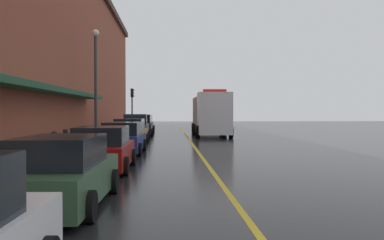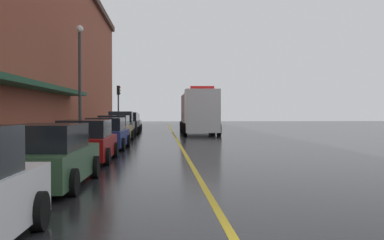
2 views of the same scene
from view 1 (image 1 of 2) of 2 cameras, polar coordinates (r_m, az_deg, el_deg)
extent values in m
plane|color=black|center=(29.02, -0.09, -3.03)|extent=(112.00, 112.00, 0.00)
cube|color=gray|center=(29.34, -12.29, -2.86)|extent=(2.40, 70.00, 0.15)
cube|color=gold|center=(29.02, -0.09, -3.02)|extent=(0.16, 70.00, 0.01)
cube|color=brown|center=(30.04, -23.57, 9.30)|extent=(8.97, 64.00, 12.85)
cube|color=#19472D|center=(20.61, -18.07, 3.78)|extent=(1.20, 22.40, 0.24)
cube|color=#2D5133|center=(10.29, -16.68, -7.78)|extent=(1.93, 4.84, 0.79)
cube|color=black|center=(9.97, -17.07, -3.93)|extent=(1.69, 2.68, 0.64)
cylinder|color=black|center=(11.98, -19.00, -7.72)|extent=(0.24, 0.65, 0.64)
cylinder|color=black|center=(11.57, -10.35, -7.99)|extent=(0.24, 0.65, 0.64)
cylinder|color=black|center=(8.70, -13.42, -11.09)|extent=(0.24, 0.65, 0.64)
cube|color=maroon|center=(16.08, -11.68, -4.50)|extent=(1.92, 4.51, 0.78)
cube|color=black|center=(15.80, -11.82, -2.02)|extent=(1.71, 2.49, 0.64)
cylinder|color=black|center=(17.63, -14.01, -4.81)|extent=(0.23, 0.64, 0.64)
cylinder|color=black|center=(17.36, -7.85, -4.88)|extent=(0.23, 0.64, 0.64)
cylinder|color=black|center=(14.93, -16.13, -5.92)|extent=(0.23, 0.64, 0.64)
cylinder|color=black|center=(14.61, -8.85, -6.05)|extent=(0.23, 0.64, 0.64)
cube|color=navy|center=(22.06, -9.13, -2.93)|extent=(2.03, 4.32, 0.78)
cube|color=black|center=(21.81, -9.22, -1.12)|extent=(1.78, 2.40, 0.64)
cylinder|color=black|center=(23.53, -11.00, -3.28)|extent=(0.24, 0.65, 0.64)
cylinder|color=black|center=(23.29, -6.36, -3.31)|extent=(0.24, 0.65, 0.64)
cylinder|color=black|center=(20.94, -12.22, -3.84)|extent=(0.24, 0.65, 0.64)
cylinder|color=black|center=(20.66, -7.00, -3.89)|extent=(0.24, 0.65, 0.64)
cube|color=#A5844C|center=(27.69, -8.21, -2.04)|extent=(1.98, 4.46, 0.82)
cube|color=black|center=(27.44, -8.27, -0.52)|extent=(1.75, 2.47, 0.67)
cylinder|color=black|center=(29.18, -9.77, -2.39)|extent=(0.24, 0.65, 0.64)
cylinder|color=black|center=(28.98, -6.04, -2.41)|extent=(0.24, 0.65, 0.64)
cylinder|color=black|center=(26.48, -10.59, -2.77)|extent=(0.24, 0.65, 0.64)
cylinder|color=black|center=(26.26, -6.47, -2.79)|extent=(0.24, 0.65, 0.64)
cube|color=#595B60|center=(32.82, -7.43, -1.40)|extent=(1.89, 4.36, 0.95)
cube|color=black|center=(32.58, -7.46, 0.10)|extent=(1.68, 2.41, 0.78)
cylinder|color=black|center=(34.24, -8.84, -1.85)|extent=(0.23, 0.64, 0.64)
cylinder|color=black|center=(34.14, -5.76, -1.85)|extent=(0.23, 0.64, 0.64)
cylinder|color=black|center=(31.57, -9.24, -2.11)|extent=(0.23, 0.64, 0.64)
cylinder|color=black|center=(31.46, -5.89, -2.11)|extent=(0.23, 0.64, 0.64)
cube|color=black|center=(38.09, -6.73, -1.06)|extent=(1.88, 4.68, 0.90)
cube|color=black|center=(37.83, -6.76, 0.17)|extent=(1.69, 2.57, 0.74)
cylinder|color=black|center=(39.62, -7.96, -1.42)|extent=(0.22, 0.64, 0.64)
cylinder|color=black|center=(39.50, -5.23, -1.42)|extent=(0.22, 0.64, 0.64)
cylinder|color=black|center=(36.74, -8.35, -1.63)|extent=(0.22, 0.64, 0.64)
cylinder|color=black|center=(36.61, -5.41, -1.64)|extent=(0.22, 0.64, 0.64)
cube|color=silver|center=(44.34, -6.36, -0.79)|extent=(1.87, 4.51, 0.82)
cube|color=black|center=(44.09, -6.39, 0.17)|extent=(1.64, 2.49, 0.67)
cylinder|color=black|center=(45.80, -7.32, -1.06)|extent=(0.24, 0.65, 0.64)
cylinder|color=black|center=(45.66, -5.11, -1.06)|extent=(0.24, 0.65, 0.64)
cylinder|color=black|center=(43.05, -7.68, -1.21)|extent=(0.24, 0.65, 0.64)
cylinder|color=black|center=(42.91, -5.33, -1.21)|extent=(0.24, 0.65, 0.64)
cube|color=silver|center=(33.77, 3.00, 0.88)|extent=(2.60, 2.53, 3.29)
cube|color=silver|center=(38.44, 2.27, 0.73)|extent=(2.61, 6.14, 3.03)
cube|color=red|center=(33.80, 3.01, 3.87)|extent=(1.81, 0.61, 0.24)
cylinder|color=black|center=(34.06, 5.17, -1.55)|extent=(0.30, 1.00, 1.00)
cylinder|color=black|center=(33.79, 0.78, -1.57)|extent=(0.30, 1.00, 1.00)
cylinder|color=black|center=(37.85, 4.35, -1.27)|extent=(0.30, 1.00, 1.00)
cylinder|color=black|center=(37.61, 0.39, -1.28)|extent=(0.30, 1.00, 1.00)
cylinder|color=black|center=(40.31, 3.90, -1.11)|extent=(0.30, 1.00, 1.00)
cylinder|color=black|center=(40.08, 0.18, -1.12)|extent=(0.30, 1.00, 1.00)
cylinder|color=#4C4C51|center=(19.07, -14.64, -3.29)|extent=(0.07, 0.07, 1.05)
cube|color=black|center=(19.03, -14.65, -1.29)|extent=(0.14, 0.18, 0.28)
cylinder|color=#4C4C51|center=(16.56, -16.41, -3.99)|extent=(0.07, 0.07, 1.05)
cube|color=black|center=(16.51, -16.42, -1.69)|extent=(0.14, 0.18, 0.28)
cylinder|color=#4C4C51|center=(15.03, -17.78, -4.53)|extent=(0.07, 0.07, 1.05)
cube|color=black|center=(14.98, -17.80, -1.99)|extent=(0.14, 0.18, 0.28)
cylinder|color=#33383D|center=(26.80, -12.63, 3.86)|extent=(0.18, 0.18, 6.50)
sphere|color=white|center=(27.18, -12.66, 11.19)|extent=(0.44, 0.44, 0.44)
cylinder|color=#232326|center=(45.23, -7.94, 0.85)|extent=(0.14, 0.14, 3.40)
cube|color=black|center=(45.27, -7.95, 3.57)|extent=(0.28, 0.36, 0.90)
sphere|color=red|center=(45.27, -7.75, 3.95)|extent=(0.16, 0.16, 0.16)
sphere|color=gold|center=(45.26, -7.74, 3.57)|extent=(0.16, 0.16, 0.16)
sphere|color=green|center=(45.24, -7.74, 3.20)|extent=(0.16, 0.16, 0.16)
camera|label=2|loc=(2.51, 165.82, -6.68)|focal=44.22mm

